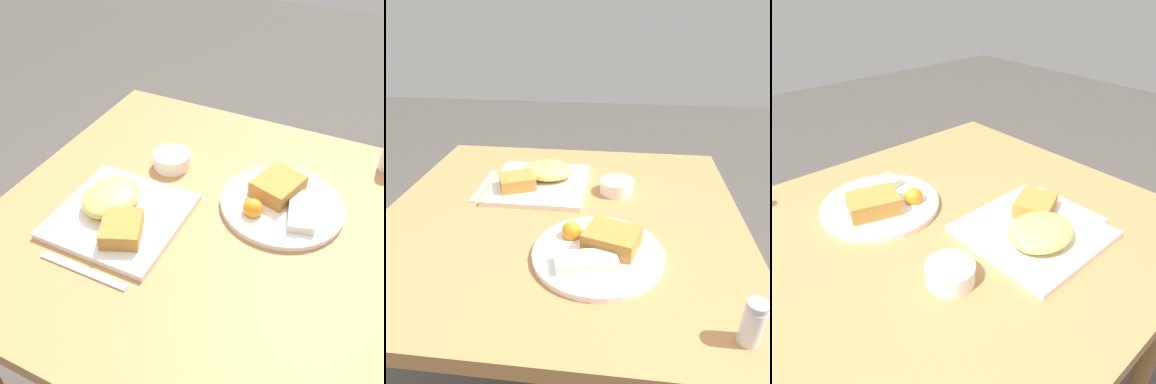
# 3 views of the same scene
# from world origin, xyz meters

# --- Properties ---
(dining_table) EXTENTS (0.90, 0.88, 0.75)m
(dining_table) POSITION_xyz_m (0.00, 0.00, 0.66)
(dining_table) COLOR #B27A47
(dining_table) RESTS_ON ground_plane
(plate_square_near) EXTENTS (0.27, 0.27, 0.06)m
(plate_square_near) POSITION_xyz_m (0.08, -0.15, 0.77)
(plate_square_near) COLOR white
(plate_square_near) RESTS_ON dining_table
(plate_oval_far) EXTENTS (0.28, 0.28, 0.05)m
(plate_oval_far) POSITION_xyz_m (-0.11, 0.16, 0.77)
(plate_oval_far) COLOR white
(plate_oval_far) RESTS_ON dining_table
(sauce_ramekin) EXTENTS (0.09, 0.09, 0.04)m
(sauce_ramekin) POSITION_xyz_m (-0.14, -0.14, 0.77)
(sauce_ramekin) COLOR white
(sauce_ramekin) RESTS_ON dining_table
(butter_knife) EXTENTS (0.02, 0.20, 0.00)m
(butter_knife) POSITION_xyz_m (0.24, -0.13, 0.75)
(butter_knife) COLOR silver
(butter_knife) RESTS_ON dining_table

